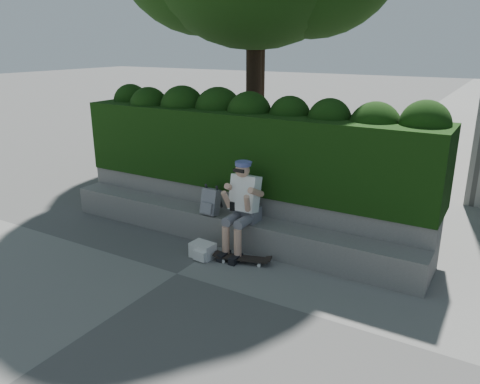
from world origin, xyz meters
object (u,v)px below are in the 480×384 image
Objects in this scene: person at (243,204)px; backpack_plaid at (211,202)px; skateboard at (242,258)px; backpack_ground at (203,250)px.

backpack_plaid is (-0.62, 0.08, -0.10)m from person.
person is 3.45× the size of backpack_plaid.
person is 0.78m from skateboard.
person reaches higher than skateboard.
skateboard is 2.24× the size of backpack_ground.
backpack_ground reaches higher than skateboard.
backpack_ground is (-0.40, -0.47, -0.64)m from person.
backpack_plaid reaches higher than backpack_ground.
person is at bearing 54.19° from backpack_ground.
person is 0.63m from backpack_plaid.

